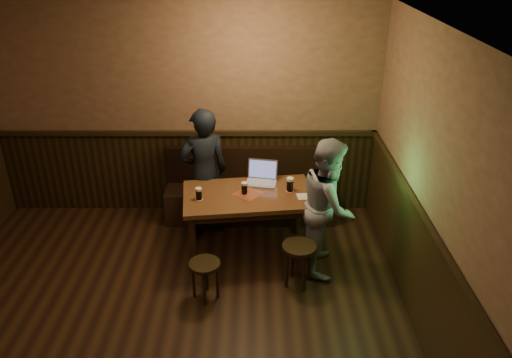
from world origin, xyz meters
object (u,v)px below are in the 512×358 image
Objects in this scene: pint_mid at (244,188)px; bench at (249,196)px; pint_right at (290,184)px; stool_right at (299,253)px; stool_left at (205,270)px; pub_table at (248,202)px; person_suit at (204,173)px; person_grey at (328,206)px; pint_left at (199,194)px; laptop at (262,177)px.

bench is at bearing 87.00° from pint_mid.
stool_right is at bearing -84.20° from pint_right.
pint_right is at bearing 44.75° from stool_left.
person_suit reaches higher than pub_table.
person_suit is at bearing -146.01° from bench.
stool_left is 1.06m from pint_mid.
pub_table is at bearing 82.18° from person_grey.
bench is 15.11× the size of pint_left.
pub_table is at bearing -106.38° from laptop.
bench is 1.40× the size of pub_table.
person_grey is at bearing -23.15° from pub_table.
bench is 0.77m from laptop.
laptop is (0.60, 1.15, 0.51)m from stool_left.
pint_mid is at bearing 64.67° from stool_left.
laptop reaches higher than pint_mid.
pint_mid is (0.51, 0.13, 0.00)m from pint_left.
person_suit is (-0.71, 0.15, -0.03)m from laptop.
pint_right is (0.48, -0.76, 0.57)m from bench.
pint_right is 0.10× the size of person_suit.
person_grey is (0.89, -0.26, 0.10)m from pub_table.
pub_table is 1.00× the size of person_grey.
stool_right is 3.37× the size of pint_mid.
laptop is at bearing 143.50° from pint_right.
pint_right is (1.03, 0.20, 0.01)m from pint_left.
bench is 1.32× the size of person_suit.
stool_left is at bearing -81.23° from pint_left.
person_suit reaches higher than pint_right.
laptop is (0.16, 0.31, 0.17)m from pub_table.
pint_left is 0.86× the size of pint_right.
person_grey is at bearing 23.82° from stool_left.
stool_left is 1.10× the size of laptop.
bench is 1.73m from stool_left.
stool_left is 0.28× the size of person_grey.
person_suit is at bearing 135.64° from stool_right.
pint_right is (0.52, 0.07, 0.01)m from pint_mid.
pint_right reaches higher than pub_table.
person_suit is at bearing 89.82° from pint_left.
stool_left is 3.04× the size of pint_left.
pub_table is at bearing 131.82° from stool_right.
pub_table is 0.95× the size of person_suit.
pint_left is 0.83m from laptop.
pint_right is 0.53m from person_grey.
person_grey is at bearing -15.27° from pint_mid.
bench is 1.06m from pint_right.
stool_right is 0.32× the size of person_grey.
pint_mid is at bearing -93.00° from bench.
stool_left is at bearing -115.33° from pint_mid.
laptop is (0.16, -0.52, 0.55)m from bench.
person_grey is (0.89, -1.09, 0.47)m from bench.
person_grey is (1.44, -0.12, -0.08)m from pint_left.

